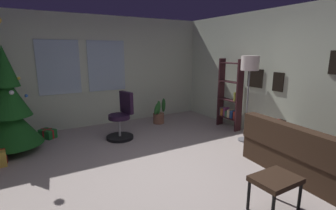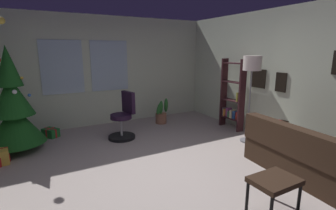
# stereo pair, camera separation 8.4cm
# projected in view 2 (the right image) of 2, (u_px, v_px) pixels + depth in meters

# --- Properties ---
(ground_plane) EXTENTS (5.40, 6.34, 0.10)m
(ground_plane) POSITION_uv_depth(u_px,v_px,m) (167.00, 180.00, 3.67)
(ground_plane) COLOR #AA9D97
(wall_back_with_windows) EXTENTS (5.40, 0.12, 2.63)m
(wall_back_with_windows) POSITION_uv_depth(u_px,v_px,m) (103.00, 71.00, 6.12)
(wall_back_with_windows) COLOR silver
(wall_back_with_windows) RESTS_ON ground_plane
(wall_right_with_frames) EXTENTS (0.12, 6.34, 2.63)m
(wall_right_with_frames) POSITION_uv_depth(u_px,v_px,m) (295.00, 78.00, 4.68)
(wall_right_with_frames) COLOR silver
(wall_right_with_frames) RESTS_ON ground_plane
(couch) EXTENTS (1.69, 2.11, 0.79)m
(couch) POSITION_uv_depth(u_px,v_px,m) (329.00, 163.00, 3.52)
(couch) COLOR black
(couch) RESTS_ON ground_plane
(footstool) EXTENTS (0.53, 0.39, 0.43)m
(footstool) POSITION_uv_depth(u_px,v_px,m) (274.00, 183.00, 2.80)
(footstool) COLOR black
(footstool) RESTS_ON ground_plane
(holiday_tree) EXTENTS (0.98, 0.98, 2.36)m
(holiday_tree) POSITION_uv_depth(u_px,v_px,m) (13.00, 109.00, 4.45)
(holiday_tree) COLOR #4C331E
(holiday_tree) RESTS_ON ground_plane
(gift_box_green) EXTENTS (0.36, 0.39, 0.19)m
(gift_box_green) POSITION_uv_depth(u_px,v_px,m) (51.00, 133.00, 5.35)
(gift_box_green) COLOR #1E722D
(gift_box_green) RESTS_ON ground_plane
(office_chair) EXTENTS (0.56, 0.56, 0.98)m
(office_chair) POSITION_uv_depth(u_px,v_px,m) (123.00, 120.00, 5.23)
(office_chair) COLOR black
(office_chair) RESTS_ON ground_plane
(bookshelf) EXTENTS (0.18, 0.64, 1.63)m
(bookshelf) POSITION_uv_depth(u_px,v_px,m) (232.00, 99.00, 5.83)
(bookshelf) COLOR #381A1E
(bookshelf) RESTS_ON ground_plane
(floor_lamp) EXTENTS (0.34, 0.34, 1.72)m
(floor_lamp) POSITION_uv_depth(u_px,v_px,m) (252.00, 70.00, 4.80)
(floor_lamp) COLOR slate
(floor_lamp) RESTS_ON ground_plane
(potted_plant) EXTENTS (0.44, 0.29, 0.65)m
(potted_plant) POSITION_uv_depth(u_px,v_px,m) (161.00, 114.00, 6.33)
(potted_plant) COLOR #8B5B45
(potted_plant) RESTS_ON ground_plane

